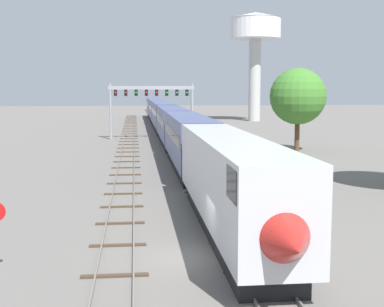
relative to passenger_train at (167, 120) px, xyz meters
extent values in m
plane|color=slate|center=(-2.00, -55.52, -2.61)|extent=(400.00, 400.00, 0.00)
cube|color=slate|center=(-0.72, 4.48, -2.53)|extent=(0.07, 200.00, 0.16)
cube|color=slate|center=(0.72, 4.48, -2.53)|extent=(0.07, 200.00, 0.16)
cube|color=#473828|center=(0.00, -57.52, -2.56)|extent=(2.60, 0.24, 0.10)
cube|color=#473828|center=(0.00, -53.52, -2.56)|extent=(2.60, 0.24, 0.10)
cube|color=#473828|center=(0.00, -49.52, -2.56)|extent=(2.60, 0.24, 0.10)
cube|color=#473828|center=(0.00, -45.52, -2.56)|extent=(2.60, 0.24, 0.10)
cube|color=#473828|center=(0.00, -41.52, -2.56)|extent=(2.60, 0.24, 0.10)
cube|color=#473828|center=(0.00, -37.52, -2.56)|extent=(2.60, 0.24, 0.10)
cube|color=#473828|center=(0.00, -33.52, -2.56)|extent=(2.60, 0.24, 0.10)
cube|color=#473828|center=(0.00, -29.52, -2.56)|extent=(2.60, 0.24, 0.10)
cube|color=#473828|center=(0.00, -25.52, -2.56)|extent=(2.60, 0.24, 0.10)
cube|color=#473828|center=(0.00, -21.52, -2.56)|extent=(2.60, 0.24, 0.10)
cube|color=#473828|center=(0.00, -17.52, -2.56)|extent=(2.60, 0.24, 0.10)
cube|color=#473828|center=(0.00, -13.52, -2.56)|extent=(2.60, 0.24, 0.10)
cube|color=#473828|center=(0.00, -9.52, -2.56)|extent=(2.60, 0.24, 0.10)
cube|color=#473828|center=(0.00, -5.52, -2.56)|extent=(2.60, 0.24, 0.10)
cube|color=#473828|center=(0.00, -1.52, -2.56)|extent=(2.60, 0.24, 0.10)
cube|color=#473828|center=(0.00, 2.48, -2.56)|extent=(2.60, 0.24, 0.10)
cube|color=#473828|center=(0.00, 6.48, -2.56)|extent=(2.60, 0.24, 0.10)
cube|color=#473828|center=(0.00, 10.48, -2.56)|extent=(2.60, 0.24, 0.10)
cube|color=#473828|center=(0.00, 14.48, -2.56)|extent=(2.60, 0.24, 0.10)
cube|color=#473828|center=(0.00, 18.48, -2.56)|extent=(2.60, 0.24, 0.10)
cube|color=#473828|center=(0.00, 22.48, -2.56)|extent=(2.60, 0.24, 0.10)
cube|color=#473828|center=(0.00, 26.48, -2.56)|extent=(2.60, 0.24, 0.10)
cube|color=#473828|center=(0.00, 30.48, -2.56)|extent=(2.60, 0.24, 0.10)
cube|color=#473828|center=(0.00, 34.48, -2.56)|extent=(2.60, 0.24, 0.10)
cube|color=#473828|center=(0.00, 38.48, -2.56)|extent=(2.60, 0.24, 0.10)
cube|color=#473828|center=(0.00, 42.48, -2.56)|extent=(2.60, 0.24, 0.10)
cube|color=#473828|center=(0.00, 46.48, -2.56)|extent=(2.60, 0.24, 0.10)
cube|color=#473828|center=(0.00, 50.48, -2.56)|extent=(2.60, 0.24, 0.10)
cube|color=#473828|center=(0.00, 54.48, -2.56)|extent=(2.60, 0.24, 0.10)
cube|color=#473828|center=(0.00, 58.48, -2.56)|extent=(2.60, 0.24, 0.10)
cube|color=#473828|center=(0.00, 62.48, -2.56)|extent=(2.60, 0.24, 0.10)
cube|color=#473828|center=(0.00, 66.48, -2.56)|extent=(2.60, 0.24, 0.10)
cube|color=#473828|center=(0.00, 70.48, -2.56)|extent=(2.60, 0.24, 0.10)
cube|color=#473828|center=(0.00, 74.48, -2.56)|extent=(2.60, 0.24, 0.10)
cube|color=#473828|center=(0.00, 78.48, -2.56)|extent=(2.60, 0.24, 0.10)
cube|color=#473828|center=(0.00, 82.48, -2.56)|extent=(2.60, 0.24, 0.10)
cube|color=#473828|center=(0.00, 86.48, -2.56)|extent=(2.60, 0.24, 0.10)
cube|color=#473828|center=(0.00, 90.48, -2.56)|extent=(2.60, 0.24, 0.10)
cube|color=#473828|center=(0.00, 94.48, -2.56)|extent=(2.60, 0.24, 0.10)
cube|color=#473828|center=(0.00, 98.48, -2.56)|extent=(2.60, 0.24, 0.10)
cube|color=#473828|center=(0.00, 102.48, -2.56)|extent=(2.60, 0.24, 0.10)
cube|color=slate|center=(-6.22, -15.52, -2.53)|extent=(0.07, 160.00, 0.16)
cube|color=slate|center=(-4.78, -15.52, -2.53)|extent=(0.07, 160.00, 0.16)
cube|color=#473828|center=(-5.50, -57.52, -2.56)|extent=(2.60, 0.24, 0.10)
cube|color=#473828|center=(-5.50, -53.52, -2.56)|extent=(2.60, 0.24, 0.10)
cube|color=#473828|center=(-5.50, -49.52, -2.56)|extent=(2.60, 0.24, 0.10)
cube|color=#473828|center=(-5.50, -45.52, -2.56)|extent=(2.60, 0.24, 0.10)
cube|color=#473828|center=(-5.50, -41.52, -2.56)|extent=(2.60, 0.24, 0.10)
cube|color=#473828|center=(-5.50, -37.52, -2.56)|extent=(2.60, 0.24, 0.10)
cube|color=#473828|center=(-5.50, -33.52, -2.56)|extent=(2.60, 0.24, 0.10)
cube|color=#473828|center=(-5.50, -29.52, -2.56)|extent=(2.60, 0.24, 0.10)
cube|color=#473828|center=(-5.50, -25.52, -2.56)|extent=(2.60, 0.24, 0.10)
cube|color=#473828|center=(-5.50, -21.52, -2.56)|extent=(2.60, 0.24, 0.10)
cube|color=#473828|center=(-5.50, -17.52, -2.56)|extent=(2.60, 0.24, 0.10)
cube|color=#473828|center=(-5.50, -13.52, -2.56)|extent=(2.60, 0.24, 0.10)
cube|color=#473828|center=(-5.50, -9.52, -2.56)|extent=(2.60, 0.24, 0.10)
cube|color=#473828|center=(-5.50, -5.52, -2.56)|extent=(2.60, 0.24, 0.10)
cube|color=#473828|center=(-5.50, -1.52, -2.56)|extent=(2.60, 0.24, 0.10)
cube|color=#473828|center=(-5.50, 2.48, -2.56)|extent=(2.60, 0.24, 0.10)
cube|color=#473828|center=(-5.50, 6.48, -2.56)|extent=(2.60, 0.24, 0.10)
cube|color=#473828|center=(-5.50, 10.48, -2.56)|extent=(2.60, 0.24, 0.10)
cube|color=#473828|center=(-5.50, 14.48, -2.56)|extent=(2.60, 0.24, 0.10)
cube|color=#473828|center=(-5.50, 18.48, -2.56)|extent=(2.60, 0.24, 0.10)
cube|color=#473828|center=(-5.50, 22.48, -2.56)|extent=(2.60, 0.24, 0.10)
cube|color=#473828|center=(-5.50, 26.48, -2.56)|extent=(2.60, 0.24, 0.10)
cube|color=#473828|center=(-5.50, 30.48, -2.56)|extent=(2.60, 0.24, 0.10)
cube|color=#473828|center=(-5.50, 34.48, -2.56)|extent=(2.60, 0.24, 0.10)
cube|color=#473828|center=(-5.50, 38.48, -2.56)|extent=(2.60, 0.24, 0.10)
cube|color=#473828|center=(-5.50, 42.48, -2.56)|extent=(2.60, 0.24, 0.10)
cube|color=#473828|center=(-5.50, 46.48, -2.56)|extent=(2.60, 0.24, 0.10)
cube|color=#473828|center=(-5.50, 50.48, -2.56)|extent=(2.60, 0.24, 0.10)
cube|color=#473828|center=(-5.50, 54.48, -2.56)|extent=(2.60, 0.24, 0.10)
cube|color=#473828|center=(-5.50, 58.48, -2.56)|extent=(2.60, 0.24, 0.10)
cube|color=#473828|center=(-5.50, 62.48, -2.56)|extent=(2.60, 0.24, 0.10)
cube|color=silver|center=(0.00, -51.76, 0.29)|extent=(3.00, 19.52, 3.80)
cone|color=#B2231E|center=(0.00, -61.72, -0.11)|extent=(2.88, 2.60, 2.88)
cube|color=black|center=(0.00, -60.32, 1.43)|extent=(3.04, 1.80, 1.10)
cube|color=black|center=(0.00, -51.76, -2.11)|extent=(2.52, 17.57, 1.00)
cube|color=#4C5684|center=(0.00, -31.23, 0.29)|extent=(3.00, 19.52, 3.80)
cube|color=black|center=(0.00, -31.23, 0.69)|extent=(3.04, 17.96, 0.90)
cube|color=black|center=(0.00, -31.23, -2.11)|extent=(2.52, 17.57, 1.00)
cube|color=#4C5684|center=(0.00, -10.71, 0.29)|extent=(3.00, 19.52, 3.80)
cube|color=black|center=(0.00, -10.71, 0.69)|extent=(3.04, 17.96, 0.90)
cube|color=black|center=(0.00, -10.71, -2.11)|extent=(2.52, 17.57, 1.00)
cube|color=#4C5684|center=(0.00, 9.81, 0.29)|extent=(3.00, 19.52, 3.80)
cube|color=black|center=(0.00, 9.81, 0.69)|extent=(3.04, 17.96, 0.90)
cube|color=black|center=(0.00, 9.81, -2.11)|extent=(2.52, 17.57, 1.00)
cube|color=#4C5684|center=(0.00, 30.34, 0.29)|extent=(3.00, 19.52, 3.80)
cube|color=black|center=(0.00, 30.34, 0.69)|extent=(3.04, 17.96, 0.90)
cube|color=black|center=(0.00, 30.34, -2.11)|extent=(2.52, 17.57, 1.00)
cube|color=#4C5684|center=(0.00, 50.86, 0.29)|extent=(3.00, 19.52, 3.80)
cube|color=black|center=(0.00, 50.86, 0.69)|extent=(3.04, 17.96, 0.90)
cube|color=black|center=(0.00, 50.86, -2.11)|extent=(2.52, 17.57, 1.00)
cylinder|color=#999BA0|center=(-8.00, -1.97, 1.32)|extent=(0.36, 0.36, 7.85)
cylinder|color=#999BA0|center=(3.50, -1.97, 1.32)|extent=(0.36, 0.36, 7.85)
cube|color=#999BA0|center=(-2.25, -1.97, 4.64)|extent=(12.10, 0.36, 0.50)
cube|color=black|center=(-7.28, -1.92, 3.94)|extent=(0.44, 0.32, 0.90)
sphere|color=red|center=(-7.28, -2.11, 3.94)|extent=(0.28, 0.28, 0.28)
cube|color=black|center=(-5.84, -1.92, 3.94)|extent=(0.44, 0.32, 0.90)
sphere|color=red|center=(-5.84, -2.11, 3.94)|extent=(0.28, 0.28, 0.28)
cube|color=black|center=(-4.41, -1.92, 3.94)|extent=(0.44, 0.32, 0.90)
sphere|color=green|center=(-4.41, -2.11, 3.94)|extent=(0.28, 0.28, 0.28)
cube|color=black|center=(-2.97, -1.92, 3.94)|extent=(0.44, 0.32, 0.90)
sphere|color=red|center=(-2.97, -2.11, 3.94)|extent=(0.28, 0.28, 0.28)
cube|color=black|center=(-1.53, -1.92, 3.94)|extent=(0.44, 0.32, 0.90)
sphere|color=red|center=(-1.53, -2.11, 3.94)|extent=(0.28, 0.28, 0.28)
cube|color=black|center=(-0.09, -1.92, 3.94)|extent=(0.44, 0.32, 0.90)
sphere|color=green|center=(-0.09, -2.11, 3.94)|extent=(0.28, 0.28, 0.28)
cube|color=black|center=(1.34, -1.92, 3.94)|extent=(0.44, 0.32, 0.90)
sphere|color=green|center=(1.34, -2.11, 3.94)|extent=(0.28, 0.28, 0.28)
cube|color=black|center=(2.78, -1.92, 3.94)|extent=(0.44, 0.32, 0.90)
sphere|color=green|center=(2.78, -2.11, 3.94)|extent=(0.28, 0.28, 0.28)
cylinder|color=beige|center=(21.63, 37.88, 6.33)|extent=(2.60, 2.60, 17.89)
cylinder|color=white|center=(21.63, 37.88, 17.46)|extent=(10.95, 10.95, 4.37)
cone|color=white|center=(21.63, 37.88, 20.25)|extent=(11.17, 11.17, 1.20)
cylinder|color=brown|center=(13.84, -18.39, -0.59)|extent=(0.56, 0.56, 4.03)
sphere|color=#427F2D|center=(13.84, -18.39, 3.67)|extent=(6.41, 6.41, 6.41)
camera|label=1|loc=(-4.66, -77.35, 4.58)|focal=49.69mm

